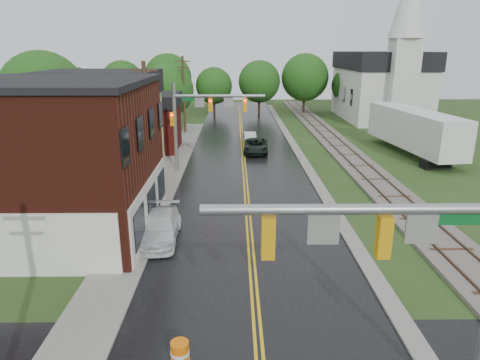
{
  "coord_description": "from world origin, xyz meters",
  "views": [
    {
      "loc": [
        -0.79,
        -7.21,
        9.74
      ],
      "look_at": [
        -0.54,
        13.14,
        3.5
      ],
      "focal_mm": 32.0,
      "sensor_mm": 36.0,
      "label": 1
    }
  ],
  "objects_px": {
    "tree_left_b": "(45,96)",
    "sedan_silver": "(250,138)",
    "brick_building": "(16,159)",
    "traffic_signal_near": "(413,257)",
    "utility_pole_c": "(184,94)",
    "tree_left_e": "(169,91)",
    "semi_trailer": "(414,129)",
    "tree_left_c": "(115,99)",
    "pickup_white": "(160,227)",
    "church": "(383,78)",
    "utility_pole_b": "(147,126)",
    "suv_dark": "(256,146)",
    "construction_barrel": "(180,356)",
    "traffic_signal_far": "(201,112)"
  },
  "relations": [
    {
      "from": "tree_left_b",
      "to": "sedan_silver",
      "type": "relative_size",
      "value": 2.61
    },
    {
      "from": "brick_building",
      "to": "traffic_signal_near",
      "type": "xyz_separation_m",
      "value": [
        15.96,
        -13.0,
        0.82
      ]
    },
    {
      "from": "utility_pole_c",
      "to": "sedan_silver",
      "type": "relative_size",
      "value": 2.42
    },
    {
      "from": "brick_building",
      "to": "sedan_silver",
      "type": "xyz_separation_m",
      "value": [
        13.28,
        22.84,
        -3.54
      ]
    },
    {
      "from": "tree_left_e",
      "to": "semi_trailer",
      "type": "bearing_deg",
      "value": -27.57
    },
    {
      "from": "tree_left_c",
      "to": "pickup_white",
      "type": "relative_size",
      "value": 1.57
    },
    {
      "from": "church",
      "to": "utility_pole_b",
      "type": "distance_m",
      "value": 41.55
    },
    {
      "from": "church",
      "to": "utility_pole_c",
      "type": "relative_size",
      "value": 2.22
    },
    {
      "from": "sedan_silver",
      "to": "semi_trailer",
      "type": "bearing_deg",
      "value": -21.82
    },
    {
      "from": "suv_dark",
      "to": "utility_pole_c",
      "type": "bearing_deg",
      "value": 131.02
    },
    {
      "from": "utility_pole_b",
      "to": "utility_pole_c",
      "type": "bearing_deg",
      "value": 90.0
    },
    {
      "from": "suv_dark",
      "to": "semi_trailer",
      "type": "relative_size",
      "value": 0.35
    },
    {
      "from": "tree_left_c",
      "to": "tree_left_e",
      "type": "bearing_deg",
      "value": 50.19
    },
    {
      "from": "tree_left_e",
      "to": "brick_building",
      "type": "bearing_deg",
      "value": -96.71
    },
    {
      "from": "semi_trailer",
      "to": "construction_barrel",
      "type": "distance_m",
      "value": 34.44
    },
    {
      "from": "traffic_signal_near",
      "to": "tree_left_e",
      "type": "xyz_separation_m",
      "value": [
        -12.32,
        43.9,
        -0.16
      ]
    },
    {
      "from": "utility_pole_c",
      "to": "suv_dark",
      "type": "bearing_deg",
      "value": -52.25
    },
    {
      "from": "tree_left_c",
      "to": "sedan_silver",
      "type": "relative_size",
      "value": 2.06
    },
    {
      "from": "brick_building",
      "to": "semi_trailer",
      "type": "xyz_separation_m",
      "value": [
        28.74,
        17.79,
        -1.67
      ]
    },
    {
      "from": "brick_building",
      "to": "sedan_silver",
      "type": "height_order",
      "value": "brick_building"
    },
    {
      "from": "utility_pole_b",
      "to": "utility_pole_c",
      "type": "xyz_separation_m",
      "value": [
        0.0,
        22.0,
        0.0
      ]
    },
    {
      "from": "brick_building",
      "to": "tree_left_e",
      "type": "relative_size",
      "value": 1.75
    },
    {
      "from": "traffic_signal_near",
      "to": "tree_left_e",
      "type": "height_order",
      "value": "tree_left_e"
    },
    {
      "from": "traffic_signal_near",
      "to": "construction_barrel",
      "type": "distance_m",
      "value": 7.74
    },
    {
      "from": "church",
      "to": "suv_dark",
      "type": "distance_m",
      "value": 27.99
    },
    {
      "from": "church",
      "to": "tree_left_c",
      "type": "bearing_deg",
      "value": -157.76
    },
    {
      "from": "utility_pole_c",
      "to": "sedan_silver",
      "type": "bearing_deg",
      "value": -39.03
    },
    {
      "from": "traffic_signal_near",
      "to": "pickup_white",
      "type": "xyz_separation_m",
      "value": [
        -8.27,
        11.71,
        -4.26
      ]
    },
    {
      "from": "brick_building",
      "to": "utility_pole_b",
      "type": "bearing_deg",
      "value": 50.93
    },
    {
      "from": "construction_barrel",
      "to": "traffic_signal_far",
      "type": "bearing_deg",
      "value": 92.32
    },
    {
      "from": "tree_left_e",
      "to": "construction_barrel",
      "type": "distance_m",
      "value": 42.59
    },
    {
      "from": "sedan_silver",
      "to": "construction_barrel",
      "type": "distance_m",
      "value": 34.0
    },
    {
      "from": "tree_left_b",
      "to": "semi_trailer",
      "type": "bearing_deg",
      "value": 1.5
    },
    {
      "from": "utility_pole_b",
      "to": "tree_left_b",
      "type": "bearing_deg",
      "value": 138.14
    },
    {
      "from": "tree_left_e",
      "to": "suv_dark",
      "type": "xyz_separation_m",
      "value": [
        10.1,
        -12.3,
        -4.13
      ]
    },
    {
      "from": "utility_pole_c",
      "to": "pickup_white",
      "type": "bearing_deg",
      "value": -86.22
    },
    {
      "from": "utility_pole_c",
      "to": "pickup_white",
      "type": "height_order",
      "value": "utility_pole_c"
    },
    {
      "from": "tree_left_c",
      "to": "semi_trailer",
      "type": "relative_size",
      "value": 0.55
    },
    {
      "from": "utility_pole_b",
      "to": "church",
      "type": "bearing_deg",
      "value": 49.82
    },
    {
      "from": "church",
      "to": "suv_dark",
      "type": "xyz_separation_m",
      "value": [
        -18.75,
        -20.14,
        -5.15
      ]
    },
    {
      "from": "tree_left_e",
      "to": "sedan_silver",
      "type": "distance_m",
      "value": 13.25
    },
    {
      "from": "traffic_signal_near",
      "to": "utility_pole_c",
      "type": "relative_size",
      "value": 0.82
    },
    {
      "from": "tree_left_b",
      "to": "pickup_white",
      "type": "distance_m",
      "value": 22.94
    },
    {
      "from": "tree_left_b",
      "to": "suv_dark",
      "type": "bearing_deg",
      "value": 5.09
    },
    {
      "from": "tree_left_c",
      "to": "tree_left_e",
      "type": "xyz_separation_m",
      "value": [
        5.0,
        6.0,
        0.3
      ]
    },
    {
      "from": "utility_pole_b",
      "to": "tree_left_b",
      "type": "height_order",
      "value": "tree_left_b"
    },
    {
      "from": "brick_building",
      "to": "construction_barrel",
      "type": "distance_m",
      "value": 15.27
    },
    {
      "from": "sedan_silver",
      "to": "pickup_white",
      "type": "height_order",
      "value": "pickup_white"
    },
    {
      "from": "utility_pole_b",
      "to": "construction_barrel",
      "type": "bearing_deg",
      "value": -76.67
    },
    {
      "from": "pickup_white",
      "to": "brick_building",
      "type": "bearing_deg",
      "value": 169.21
    }
  ]
}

